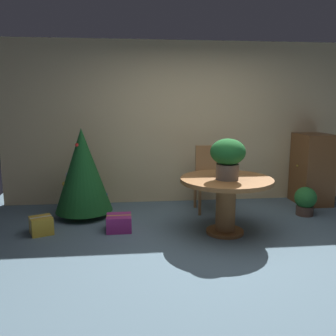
{
  "coord_description": "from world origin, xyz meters",
  "views": [
    {
      "loc": [
        -0.94,
        -3.61,
        1.64
      ],
      "look_at": [
        -0.53,
        0.38,
        0.9
      ],
      "focal_mm": 38.0,
      "sensor_mm": 36.0,
      "label": 1
    }
  ],
  "objects": [
    {
      "name": "ground_plane",
      "position": [
        0.0,
        0.0,
        0.0
      ],
      "size": [
        6.6,
        6.6,
        0.0
      ],
      "primitive_type": "plane",
      "color": "slate"
    },
    {
      "name": "round_dining_table",
      "position": [
        0.22,
        0.6,
        0.53
      ],
      "size": [
        1.15,
        1.15,
        0.72
      ],
      "color": "brown",
      "rests_on": "ground_plane"
    },
    {
      "name": "holiday_tree",
      "position": [
        -1.64,
        1.46,
        0.69
      ],
      "size": [
        0.81,
        0.81,
        1.29
      ],
      "color": "brown",
      "rests_on": "ground_plane"
    },
    {
      "name": "wooden_chair_far",
      "position": [
        0.22,
        1.62,
        0.56
      ],
      "size": [
        0.41,
        0.43,
        0.99
      ],
      "color": "#9E6B3D",
      "rests_on": "ground_plane"
    },
    {
      "name": "wooden_cabinet",
      "position": [
        1.98,
        1.8,
        0.57
      ],
      "size": [
        0.52,
        0.63,
        1.14
      ],
      "color": "brown",
      "rests_on": "ground_plane"
    },
    {
      "name": "back_wall_panel",
      "position": [
        0.0,
        2.2,
        1.3
      ],
      "size": [
        6.0,
        0.1,
        2.6
      ],
      "primitive_type": "cube",
      "color": "beige",
      "rests_on": "ground_plane"
    },
    {
      "name": "gift_box_gold",
      "position": [
        -2.09,
        0.8,
        0.11
      ],
      "size": [
        0.34,
        0.33,
        0.22
      ],
      "color": "gold",
      "rests_on": "ground_plane"
    },
    {
      "name": "potted_plant",
      "position": [
        1.58,
        1.19,
        0.22
      ],
      "size": [
        0.32,
        0.32,
        0.42
      ],
      "color": "#4C382D",
      "rests_on": "ground_plane"
    },
    {
      "name": "flower_vase",
      "position": [
        0.21,
        0.52,
        1.01
      ],
      "size": [
        0.43,
        0.43,
        0.5
      ],
      "color": "#665B51",
      "rests_on": "round_dining_table"
    },
    {
      "name": "gift_box_purple",
      "position": [
        -1.12,
        0.82,
        0.1
      ],
      "size": [
        0.32,
        0.31,
        0.21
      ],
      "color": "#9E287A",
      "rests_on": "ground_plane"
    }
  ]
}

